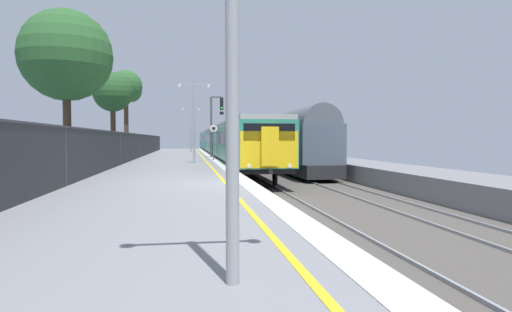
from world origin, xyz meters
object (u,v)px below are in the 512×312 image
at_px(background_tree_centre, 66,57).
at_px(platform_lamp_far, 191,126).
at_px(commuter_train_at_platform, 220,141).
at_px(platform_lamp_mid, 194,115).
at_px(signal_gantry, 215,119).
at_px(speed_limit_sign, 214,137).
at_px(background_tree_right, 113,94).
at_px(freight_train_adjacent_track, 264,139).
at_px(background_tree_left, 127,89).

bearing_deg(background_tree_centre, platform_lamp_far, 76.14).
distance_m(commuter_train_at_platform, platform_lamp_mid, 23.24).
bearing_deg(platform_lamp_mid, platform_lamp_far, 90.00).
bearing_deg(background_tree_centre, signal_gantry, 54.70).
xyz_separation_m(commuter_train_at_platform, background_tree_centre, (-9.90, -26.45, 4.49)).
bearing_deg(speed_limit_sign, background_tree_right, 151.15).
relative_size(commuter_train_at_platform, speed_limit_sign, 24.38).
xyz_separation_m(freight_train_adjacent_track, platform_lamp_far, (-7.28, 6.95, 1.59)).
xyz_separation_m(signal_gantry, platform_lamp_mid, (-1.80, -8.38, -0.12)).
bearing_deg(background_tree_centre, commuter_train_at_platform, 69.49).
bearing_deg(background_tree_left, platform_lamp_mid, -65.51).
distance_m(commuter_train_at_platform, signal_gantry, 14.75).
bearing_deg(platform_lamp_mid, speed_limit_sign, 68.23).
relative_size(speed_limit_sign, background_tree_right, 0.38).
height_order(freight_train_adjacent_track, speed_limit_sign, freight_train_adjacent_track).
bearing_deg(signal_gantry, commuter_train_at_platform, 84.22).
distance_m(freight_train_adjacent_track, background_tree_left, 14.24).
bearing_deg(background_tree_left, signal_gantry, -28.10).
bearing_deg(signal_gantry, platform_lamp_far, 96.85).
bearing_deg(background_tree_centre, background_tree_left, 86.38).
xyz_separation_m(commuter_train_at_platform, platform_lamp_far, (-3.27, 0.40, 1.79)).
bearing_deg(freight_train_adjacent_track, commuter_train_at_platform, 121.44).
bearing_deg(freight_train_adjacent_track, signal_gantry, -124.37).
height_order(commuter_train_at_platform, signal_gantry, signal_gantry).
bearing_deg(background_tree_left, commuter_train_at_platform, 49.99).
bearing_deg(speed_limit_sign, commuter_train_at_platform, 84.56).
bearing_deg(background_tree_centre, freight_train_adjacent_track, 55.07).
relative_size(commuter_train_at_platform, platform_lamp_mid, 12.47).
xyz_separation_m(commuter_train_at_platform, speed_limit_sign, (-1.85, -19.37, 0.37)).
bearing_deg(signal_gantry, background_tree_centre, -125.30).
bearing_deg(platform_lamp_mid, background_tree_left, 114.49).
distance_m(freight_train_adjacent_track, background_tree_right, 16.33).
relative_size(platform_lamp_mid, background_tree_right, 0.75).
relative_size(freight_train_adjacent_track, signal_gantry, 8.23).
relative_size(platform_lamp_mid, background_tree_centre, 0.61).
height_order(freight_train_adjacent_track, background_tree_centre, background_tree_centre).
relative_size(commuter_train_at_platform, freight_train_adjacent_track, 1.52).
height_order(background_tree_left, background_tree_right, background_tree_left).
relative_size(commuter_train_at_platform, background_tree_right, 9.37).
bearing_deg(platform_lamp_far, background_tree_left, -117.08).
relative_size(signal_gantry, background_tree_centre, 0.61).
relative_size(signal_gantry, background_tree_left, 0.66).
relative_size(commuter_train_at_platform, background_tree_centre, 7.59).
distance_m(platform_lamp_mid, platform_lamp_far, 23.34).
bearing_deg(platform_lamp_far, background_tree_centre, -103.86).
bearing_deg(signal_gantry, platform_lamp_mid, -102.10).
distance_m(platform_lamp_mid, background_tree_left, 13.88).
relative_size(platform_lamp_mid, background_tree_left, 0.66).
bearing_deg(background_tree_right, background_tree_centre, -92.76).
distance_m(freight_train_adjacent_track, signal_gantry, 9.84).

